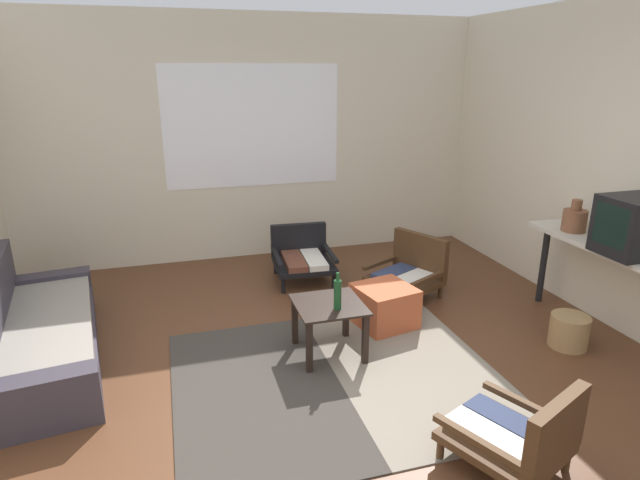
# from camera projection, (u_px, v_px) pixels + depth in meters

# --- Properties ---
(ground_plane) EXTENTS (7.80, 7.80, 0.00)m
(ground_plane) POSITION_uv_depth(u_px,v_px,m) (335.00, 397.00, 3.56)
(ground_plane) COLOR #56331E
(far_wall_with_window) EXTENTS (5.60, 0.13, 2.70)m
(far_wall_with_window) POSITION_uv_depth(u_px,v_px,m) (253.00, 140.00, 5.93)
(far_wall_with_window) COLOR beige
(far_wall_with_window) RESTS_ON ground
(area_rug) EXTENTS (2.29, 1.94, 0.01)m
(area_rug) POSITION_uv_depth(u_px,v_px,m) (337.00, 378.00, 3.77)
(area_rug) COLOR #38332D
(area_rug) RESTS_ON ground
(couch) EXTENTS (1.00, 2.07, 0.71)m
(couch) POSITION_uv_depth(u_px,v_px,m) (33.00, 336.00, 3.92)
(couch) COLOR #38333D
(couch) RESTS_ON ground
(coffee_table) EXTENTS (0.51, 0.52, 0.42)m
(coffee_table) POSITION_uv_depth(u_px,v_px,m) (329.00, 315.00, 4.01)
(coffee_table) COLOR black
(coffee_table) RESTS_ON ground
(armchair_by_window) EXTENTS (0.64, 0.66, 0.54)m
(armchair_by_window) POSITION_uv_depth(u_px,v_px,m) (302.00, 255.00, 5.50)
(armchair_by_window) COLOR black
(armchair_by_window) RESTS_ON ground
(armchair_striped_foreground) EXTENTS (0.73, 0.76, 0.56)m
(armchair_striped_foreground) POSITION_uv_depth(u_px,v_px,m) (519.00, 436.00, 2.82)
(armchair_striped_foreground) COLOR #472D19
(armchair_striped_foreground) RESTS_ON ground
(armchair_corner) EXTENTS (0.76, 0.80, 0.58)m
(armchair_corner) POSITION_uv_depth(u_px,v_px,m) (410.00, 270.00, 5.13)
(armchair_corner) COLOR #472D19
(armchair_corner) RESTS_ON ground
(ottoman_orange) EXTENTS (0.54, 0.54, 0.35)m
(ottoman_orange) POSITION_uv_depth(u_px,v_px,m) (384.00, 306.00, 4.51)
(ottoman_orange) COLOR #BC5633
(ottoman_orange) RESTS_ON ground
(console_shelf) EXTENTS (0.36, 1.47, 0.79)m
(console_shelf) POSITION_uv_depth(u_px,v_px,m) (605.00, 256.00, 4.21)
(console_shelf) COLOR beige
(console_shelf) RESTS_ON ground
(crt_television) EXTENTS (0.49, 0.39, 0.44)m
(crt_television) POSITION_uv_depth(u_px,v_px,m) (636.00, 226.00, 3.90)
(crt_television) COLOR black
(crt_television) RESTS_ON console_shelf
(clay_vase) EXTENTS (0.20, 0.20, 0.28)m
(clay_vase) POSITION_uv_depth(u_px,v_px,m) (575.00, 219.00, 4.50)
(clay_vase) COLOR brown
(clay_vase) RESTS_ON console_shelf
(glass_bottle) EXTENTS (0.06, 0.06, 0.29)m
(glass_bottle) POSITION_uv_depth(u_px,v_px,m) (338.00, 294.00, 3.85)
(glass_bottle) COLOR #194723
(glass_bottle) RESTS_ON coffee_table
(wicker_basket) EXTENTS (0.30, 0.30, 0.26)m
(wicker_basket) POSITION_uv_depth(u_px,v_px,m) (569.00, 331.00, 4.18)
(wicker_basket) COLOR #9E7A4C
(wicker_basket) RESTS_ON ground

